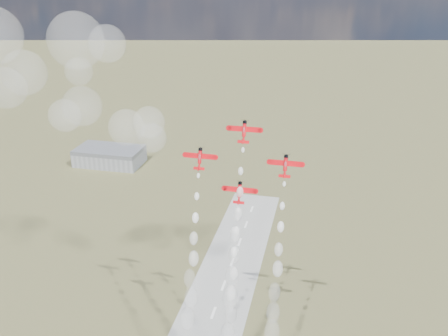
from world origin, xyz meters
name	(u,v)px	position (x,y,z in m)	size (l,w,h in m)	color
hangar	(110,156)	(-120.00, 180.00, 6.50)	(50.00, 28.00, 13.00)	gray
plane_lead	(244,131)	(15.47, 12.77, 90.92)	(10.62, 4.60, 7.32)	red
plane_left	(200,158)	(1.19, 9.45, 81.49)	(10.62, 4.60, 7.32)	red
plane_right	(285,165)	(29.75, 9.45, 81.49)	(10.62, 4.60, 7.32)	red
plane_slot	(239,192)	(15.47, 6.12, 72.06)	(10.62, 4.60, 7.32)	red
smoke_trail_lead	(233,268)	(15.28, -2.64, 48.12)	(5.10, 19.99, 49.68)	white
smoke_trail_left	(190,290)	(1.07, -5.59, 38.79)	(5.61, 19.09, 49.85)	white
smoke_trail_right	(274,303)	(29.79, -5.56, 38.49)	(5.10, 18.84, 49.62)	white
smoke_trail_slot	(229,325)	(15.36, -8.66, 29.38)	(5.10, 18.91, 49.12)	white
drifted_smoke_cloud	(61,75)	(-54.90, 23.20, 104.11)	(66.07, 41.28, 53.14)	white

